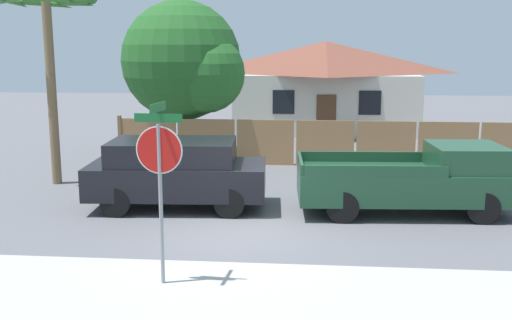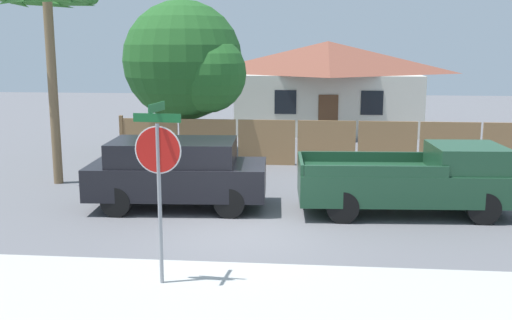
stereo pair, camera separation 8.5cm
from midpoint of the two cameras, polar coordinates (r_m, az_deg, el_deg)
ground_plane at (r=13.82m, az=-1.52°, el=-6.82°), size 80.00×80.00×0.00m
sidewalk_strip at (r=10.48m, az=-3.98°, el=-12.72°), size 36.00×3.20×0.01m
wooden_fence at (r=21.25m, az=6.83°, el=1.59°), size 14.94×0.12×1.72m
house at (r=30.82m, az=6.88°, el=7.20°), size 9.44×6.91×4.43m
oak_tree at (r=22.53m, az=-6.38°, el=9.13°), size 4.65×4.43×5.87m
palm_tree at (r=19.13m, az=-19.05°, el=12.83°), size 2.88×3.09×5.87m
red_suv at (r=15.71m, az=-7.39°, el=-1.06°), size 4.67×2.32×1.79m
orange_pickup at (r=15.59m, az=15.11°, el=-1.83°), size 5.50×2.33×1.76m
stop_sign at (r=10.46m, az=-9.05°, el=-0.29°), size 0.85×0.77×3.23m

